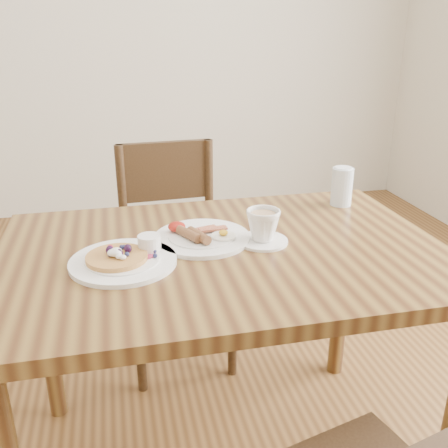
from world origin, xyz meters
name	(u,v)px	position (x,y,z in m)	size (l,w,h in m)	color
dining_table	(224,281)	(0.00, 0.00, 0.65)	(1.20, 0.80, 0.75)	brown
chair_far	(174,244)	(-0.06, 0.64, 0.49)	(0.44, 0.44, 0.88)	#392614
pancake_plate	(125,258)	(-0.26, -0.03, 0.76)	(0.27, 0.27, 0.06)	white
breakfast_plate	(201,236)	(-0.05, 0.07, 0.76)	(0.27, 0.27, 0.04)	white
teacup_saucer	(263,227)	(0.11, 0.01, 0.79)	(0.14, 0.14, 0.10)	white
water_glass	(342,187)	(0.46, 0.26, 0.81)	(0.07, 0.07, 0.13)	silver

